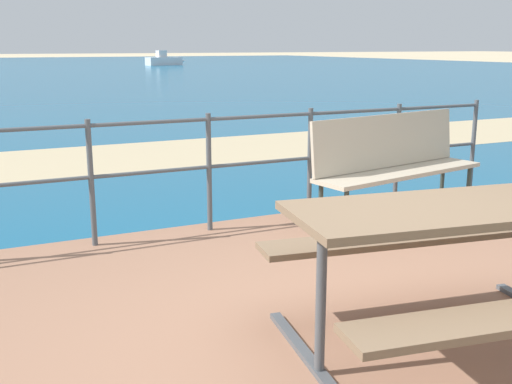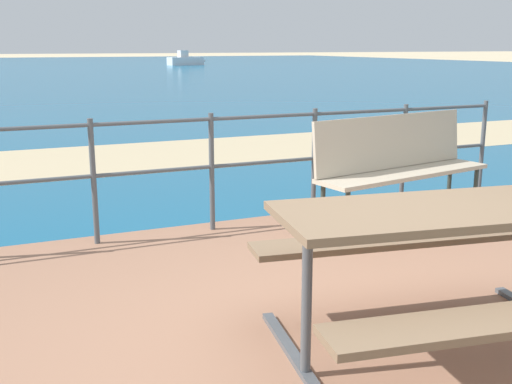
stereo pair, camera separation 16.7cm
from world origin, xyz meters
name	(u,v)px [view 1 (the left image)]	position (x,y,z in m)	size (l,w,h in m)	color
ground_plane	(375,359)	(0.00, 0.00, 0.00)	(240.00, 240.00, 0.00)	beige
patio_paving	(375,354)	(0.00, 0.00, 0.03)	(6.40, 5.20, 0.06)	#996B51
beach_strip	(107,159)	(0.00, 6.48, 0.01)	(54.00, 2.59, 0.01)	tan
picnic_table	(467,242)	(0.37, -0.21, 0.66)	(1.98, 1.61, 0.80)	#7A6047
park_bench	(393,158)	(1.58, 1.94, 0.64)	(1.80, 0.74, 0.96)	#BCAD93
railing_fence	(209,159)	(0.00, 2.39, 0.68)	(5.94, 0.04, 1.01)	#4C5156
boat_near	(165,60)	(13.42, 46.80, 0.39)	(3.51, 1.59, 1.17)	silver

